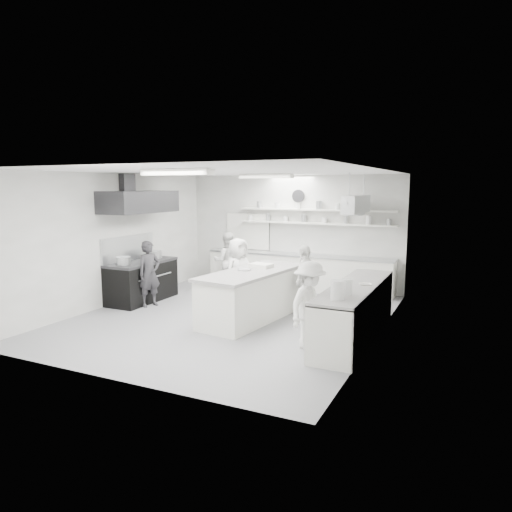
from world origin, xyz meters
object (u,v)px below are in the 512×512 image
at_px(right_counter, 355,313).
at_px(cook_stove, 149,274).
at_px(stove, 142,282).
at_px(prep_island, 252,296).
at_px(cook_back, 227,261).
at_px(back_counter, 298,272).

bearing_deg(right_counter, cook_stove, 176.63).
height_order(stove, right_counter, right_counter).
distance_m(stove, prep_island, 3.06).
distance_m(stove, cook_back, 2.39).
distance_m(back_counter, cook_back, 1.90).
bearing_deg(cook_stove, cook_back, 5.88).
bearing_deg(stove, back_counter, 43.99).
bearing_deg(stove, right_counter, -6.52).
xyz_separation_m(right_counter, cook_stove, (-4.77, 0.28, 0.28)).
bearing_deg(prep_island, cook_stove, -172.28).
relative_size(right_counter, cook_stove, 2.21).
relative_size(back_counter, right_counter, 1.52).
xyz_separation_m(back_counter, right_counter, (2.35, -3.40, 0.01)).
relative_size(cook_stove, cook_back, 0.99).
bearing_deg(stove, prep_island, -5.49).
height_order(right_counter, prep_island, prep_island).
bearing_deg(back_counter, cook_stove, -127.75).
bearing_deg(cook_stove, stove, 78.57).
height_order(right_counter, cook_back, cook_back).
xyz_separation_m(stove, cook_back, (1.17, 2.06, 0.30)).
height_order(prep_island, cook_back, cook_back).
xyz_separation_m(right_counter, cook_back, (-4.08, 2.66, 0.28)).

